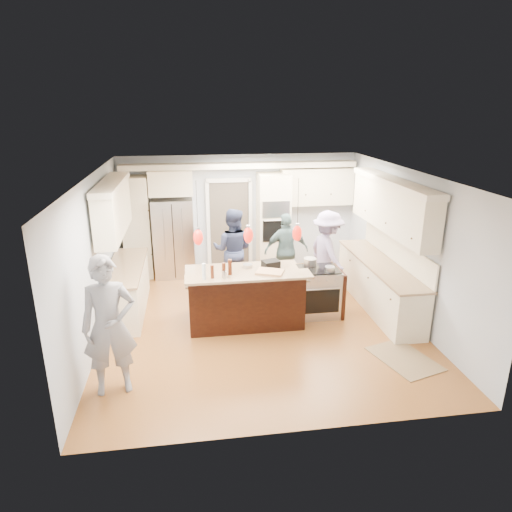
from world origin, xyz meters
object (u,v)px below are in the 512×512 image
at_px(refrigerator, 174,238).
at_px(island_range, 319,292).
at_px(kitchen_island, 245,296).
at_px(person_bar_end, 109,326).
at_px(person_far_left, 233,250).

distance_m(refrigerator, island_range, 3.71).
xyz_separation_m(kitchen_island, island_range, (1.41, 0.08, -0.03)).
xyz_separation_m(kitchen_island, person_bar_end, (-2.05, -1.85, 0.50)).
bearing_deg(island_range, person_bar_end, -150.90).
xyz_separation_m(kitchen_island, person_far_left, (-0.06, 1.53, 0.40)).
xyz_separation_m(island_range, person_far_left, (-1.47, 1.45, 0.43)).
distance_m(island_range, person_bar_end, 4.00).
bearing_deg(refrigerator, kitchen_island, -63.11).
height_order(refrigerator, person_bar_end, person_bar_end).
xyz_separation_m(island_range, person_bar_end, (-3.46, -1.93, 0.53)).
relative_size(island_range, person_far_left, 0.52).
height_order(refrigerator, island_range, refrigerator).
relative_size(person_bar_end, person_far_left, 1.12).
bearing_deg(island_range, person_far_left, 135.37).
bearing_deg(person_bar_end, refrigerator, 70.87).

